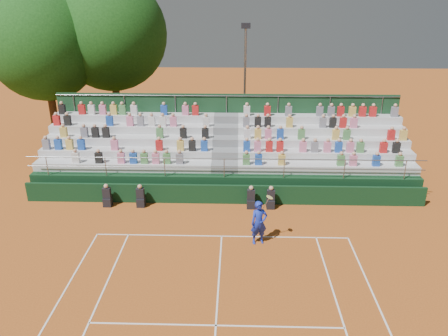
{
  "coord_description": "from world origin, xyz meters",
  "views": [
    {
      "loc": [
        0.58,
        -16.52,
        9.96
      ],
      "look_at": [
        0.0,
        3.5,
        1.8
      ],
      "focal_mm": 35.0,
      "sensor_mm": 36.0,
      "label": 1
    }
  ],
  "objects_px": {
    "tree_east": "(111,34)",
    "floodlight_mast": "(245,75)",
    "tennis_player": "(259,223)",
    "tree_west": "(43,45)"
  },
  "relations": [
    {
      "from": "tree_west",
      "to": "tree_east",
      "type": "distance_m",
      "value": 4.34
    },
    {
      "from": "tennis_player",
      "to": "tree_east",
      "type": "distance_m",
      "value": 18.26
    },
    {
      "from": "tennis_player",
      "to": "floodlight_mast",
      "type": "height_order",
      "value": "floodlight_mast"
    },
    {
      "from": "tennis_player",
      "to": "tree_east",
      "type": "xyz_separation_m",
      "value": [
        -9.52,
        14.27,
        6.28
      ]
    },
    {
      "from": "floodlight_mast",
      "to": "tree_west",
      "type": "bearing_deg",
      "value": -175.64
    },
    {
      "from": "floodlight_mast",
      "to": "tennis_player",
      "type": "bearing_deg",
      "value": -88.11
    },
    {
      "from": "tree_east",
      "to": "floodlight_mast",
      "type": "height_order",
      "value": "tree_east"
    },
    {
      "from": "tree_east",
      "to": "floodlight_mast",
      "type": "distance_m",
      "value": 9.46
    },
    {
      "from": "tree_east",
      "to": "tree_west",
      "type": "bearing_deg",
      "value": -155.61
    },
    {
      "from": "tree_east",
      "to": "floodlight_mast",
      "type": "xyz_separation_m",
      "value": [
        9.07,
        -0.79,
        -2.56
      ]
    }
  ]
}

